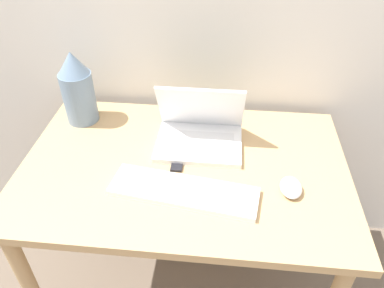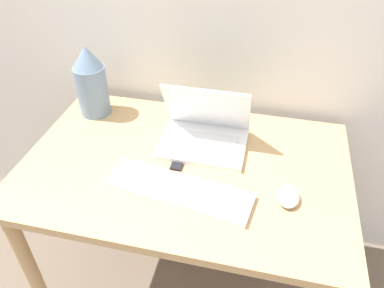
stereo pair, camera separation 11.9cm
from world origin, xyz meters
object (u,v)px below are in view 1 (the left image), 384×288
(mouse, at_px, (291,187))
(mp3_player, at_px, (177,166))
(laptop, at_px, (200,131))
(keyboard, at_px, (184,191))
(vase, at_px, (77,88))

(mouse, bearing_deg, mp3_player, 168.38)
(laptop, xyz_separation_m, keyboard, (-0.03, -0.27, -0.04))
(vase, bearing_deg, laptop, -11.84)
(mp3_player, bearing_deg, keyboard, -72.55)
(laptop, bearing_deg, mouse, -36.10)
(mouse, bearing_deg, laptop, 143.90)
(keyboard, xyz_separation_m, mouse, (0.33, 0.05, 0.01))
(vase, height_order, mp3_player, vase)
(mouse, xyz_separation_m, vase, (-0.77, 0.32, 0.12))
(laptop, xyz_separation_m, mp3_player, (-0.06, -0.15, -0.05))
(keyboard, bearing_deg, vase, 140.51)
(keyboard, height_order, mouse, mouse)
(laptop, relative_size, keyboard, 0.64)
(keyboard, distance_m, mp3_player, 0.13)
(laptop, bearing_deg, vase, 168.16)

